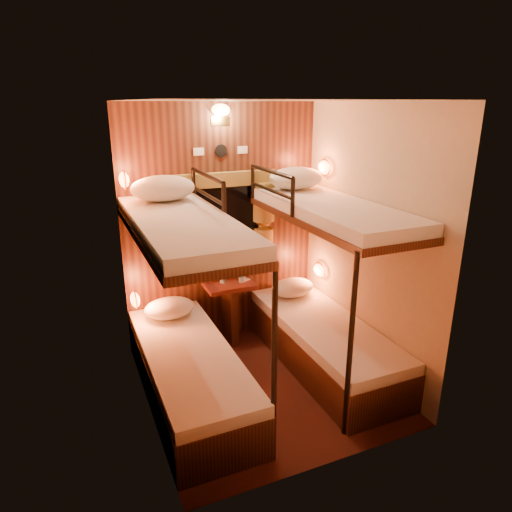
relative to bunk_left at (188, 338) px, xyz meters
name	(u,v)px	position (x,y,z in m)	size (l,w,h in m)	color
floor	(263,383)	(0.65, -0.07, -0.56)	(2.10, 2.10, 0.00)	#34120E
ceiling	(265,100)	(0.65, -0.07, 1.84)	(2.10, 2.10, 0.00)	silver
wall_back	(222,226)	(0.65, 0.98, 0.64)	(2.40, 2.40, 0.00)	#C6B293
wall_front	(335,307)	(0.65, -1.12, 0.64)	(2.40, 2.40, 0.00)	#C6B293
wall_left	(139,274)	(-0.35, -0.07, 0.64)	(2.40, 2.40, 0.00)	#C6B293
wall_right	(366,242)	(1.65, -0.07, 0.64)	(2.40, 2.40, 0.00)	#C6B293
back_panel	(222,226)	(0.65, 0.97, 0.64)	(2.00, 0.03, 2.40)	black
bunk_left	(188,338)	(0.00, 0.00, 0.00)	(0.72, 1.90, 1.82)	black
bunk_right	(325,311)	(1.30, 0.00, 0.00)	(0.72, 1.90, 1.82)	black
window	(223,229)	(0.65, 0.94, 0.62)	(1.00, 0.12, 0.79)	black
curtains	(224,222)	(0.65, 0.90, 0.71)	(1.10, 0.22, 1.00)	olive
back_fixtures	(221,118)	(0.65, 0.93, 1.69)	(0.54, 0.09, 0.48)	black
reading_lamps	(234,231)	(0.65, 0.63, 0.68)	(2.00, 0.20, 1.25)	#F35B24
table	(230,304)	(0.65, 0.78, -0.14)	(0.50, 0.34, 0.66)	#5E2115
bottle_left	(223,274)	(0.59, 0.82, 0.19)	(0.07, 0.07, 0.23)	#99BFE5
bottle_right	(242,273)	(0.77, 0.76, 0.19)	(0.07, 0.07, 0.23)	#99BFE5
sachet_a	(245,280)	(0.82, 0.80, 0.09)	(0.09, 0.07, 0.01)	silver
sachet_b	(247,279)	(0.84, 0.81, 0.09)	(0.06, 0.05, 0.00)	silver
pillow_lower_left	(169,308)	(0.00, 0.66, -0.01)	(0.47, 0.34, 0.18)	silver
pillow_lower_right	(292,287)	(1.30, 0.65, -0.01)	(0.46, 0.33, 0.18)	silver
pillow_upper_left	(163,188)	(0.00, 0.59, 1.14)	(0.55, 0.39, 0.22)	silver
pillow_upper_right	(296,178)	(1.30, 0.64, 1.14)	(0.54, 0.39, 0.21)	silver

